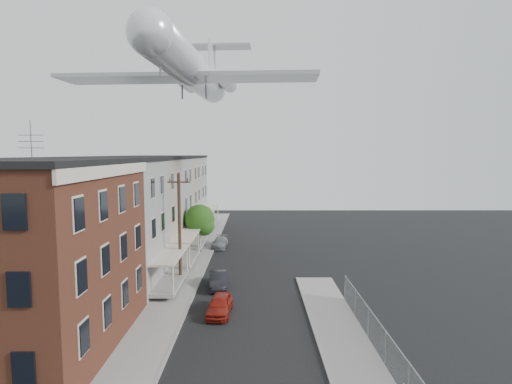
# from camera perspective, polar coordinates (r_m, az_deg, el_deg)

# --- Properties ---
(sidewalk_left) EXTENTS (3.00, 62.00, 0.12)m
(sidewalk_left) POSITION_cam_1_polar(r_m,az_deg,el_deg) (39.79, -8.96, -9.88)
(sidewalk_left) COLOR gray
(sidewalk_left) RESTS_ON ground
(sidewalk_right) EXTENTS (3.00, 26.00, 0.12)m
(sidewalk_right) POSITION_cam_1_polar(r_m,az_deg,el_deg) (23.04, 13.28, -21.82)
(sidewalk_right) COLOR gray
(sidewalk_right) RESTS_ON ground
(curb_left) EXTENTS (0.15, 62.00, 0.14)m
(curb_left) POSITION_cam_1_polar(r_m,az_deg,el_deg) (39.59, -6.86, -9.91)
(curb_left) COLOR gray
(curb_left) RESTS_ON ground
(curb_right) EXTENTS (0.15, 26.00, 0.14)m
(curb_right) POSITION_cam_1_polar(r_m,az_deg,el_deg) (22.77, 9.45, -22.06)
(curb_right) COLOR gray
(curb_right) RESTS_ON ground
(corner_building) EXTENTS (10.31, 12.30, 12.15)m
(corner_building) POSITION_cam_1_polar(r_m,az_deg,el_deg) (24.97, -30.57, -7.80)
(corner_building) COLOR #351910
(corner_building) RESTS_ON ground
(row_house_a) EXTENTS (11.98, 7.00, 10.30)m
(row_house_a) POSITION_cam_1_polar(r_m,az_deg,el_deg) (33.32, -22.21, -4.31)
(row_house_a) COLOR slate
(row_house_a) RESTS_ON ground
(row_house_b) EXTENTS (11.98, 7.00, 10.30)m
(row_house_b) POSITION_cam_1_polar(r_m,az_deg,el_deg) (39.81, -18.43, -2.63)
(row_house_b) COLOR #716959
(row_house_b) RESTS_ON ground
(row_house_c) EXTENTS (11.98, 7.00, 10.30)m
(row_house_c) POSITION_cam_1_polar(r_m,az_deg,el_deg) (46.44, -15.72, -1.42)
(row_house_c) COLOR slate
(row_house_c) RESTS_ON ground
(row_house_d) EXTENTS (11.98, 7.00, 10.30)m
(row_house_d) POSITION_cam_1_polar(r_m,az_deg,el_deg) (53.17, -13.69, -0.52)
(row_house_d) COLOR #716959
(row_house_d) RESTS_ON ground
(row_house_e) EXTENTS (11.98, 7.00, 10.30)m
(row_house_e) POSITION_cam_1_polar(r_m,az_deg,el_deg) (59.97, -12.12, 0.19)
(row_house_e) COLOR slate
(row_house_e) RESTS_ON ground
(chainlink_fence) EXTENTS (0.06, 18.06, 1.90)m
(chainlink_fence) POSITION_cam_1_polar(r_m,az_deg,el_deg) (22.14, 18.01, -20.42)
(chainlink_fence) COLOR gray
(chainlink_fence) RESTS_ON ground
(utility_pole) EXTENTS (1.80, 0.26, 9.00)m
(utility_pole) POSITION_cam_1_polar(r_m,az_deg,el_deg) (33.01, -10.86, -4.89)
(utility_pole) COLOR black
(utility_pole) RESTS_ON ground
(street_tree) EXTENTS (3.22, 3.20, 5.20)m
(street_tree) POSITION_cam_1_polar(r_m,az_deg,el_deg) (42.82, -7.92, -4.12)
(street_tree) COLOR black
(street_tree) RESTS_ON ground
(car_near) EXTENTS (1.69, 3.75, 1.25)m
(car_near) POSITION_cam_1_polar(r_m,az_deg,el_deg) (27.47, -5.19, -15.76)
(car_near) COLOR maroon
(car_near) RESTS_ON ground
(car_mid) EXTENTS (1.68, 3.83, 1.23)m
(car_mid) POSITION_cam_1_polar(r_m,az_deg,el_deg) (32.43, -5.44, -12.41)
(car_mid) COLOR black
(car_mid) RESTS_ON ground
(car_far) EXTENTS (1.74, 3.95, 1.13)m
(car_far) POSITION_cam_1_polar(r_m,az_deg,el_deg) (45.57, -5.17, -7.20)
(car_far) COLOR gray
(car_far) RESTS_ON ground
(airplane) EXTENTS (22.59, 25.79, 7.46)m
(airplane) POSITION_cam_1_polar(r_m,az_deg,el_deg) (38.49, -9.00, 16.70)
(airplane) COLOR silver
(airplane) RESTS_ON ground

